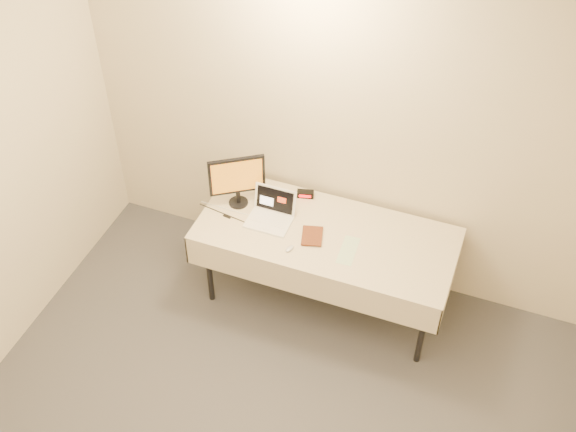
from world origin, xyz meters
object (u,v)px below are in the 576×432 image
(table, at_px, (326,239))
(book, at_px, (302,227))
(laptop, at_px, (271,213))
(monitor, at_px, (237,178))

(table, xyz_separation_m, book, (-0.15, -0.09, 0.16))
(table, bearing_deg, laptop, 179.57)
(table, height_order, book, book)
(monitor, distance_m, book, 0.61)
(laptop, height_order, monitor, monitor)
(laptop, xyz_separation_m, book, (0.27, -0.10, 0.04))
(table, xyz_separation_m, laptop, (-0.42, 0.00, 0.12))
(monitor, height_order, book, monitor)
(table, xyz_separation_m, monitor, (-0.72, 0.07, 0.31))
(table, bearing_deg, book, -148.25)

